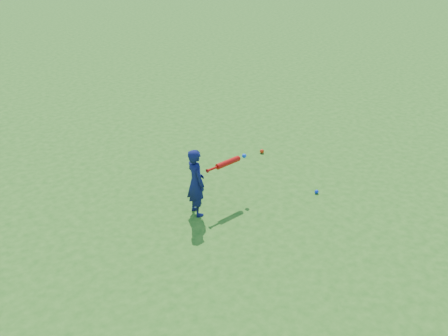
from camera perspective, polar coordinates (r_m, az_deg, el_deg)
name	(u,v)px	position (r m, az deg, el deg)	size (l,w,h in m)	color
ground	(150,214)	(6.92, -8.42, -5.27)	(80.00, 80.00, 0.00)	#2A6818
child	(196,182)	(6.64, -3.23, -1.65)	(0.35, 0.23, 0.96)	#10164D
ground_ball_red	(262,151)	(8.53, 4.35, 1.93)	(0.07, 0.07, 0.07)	red
ground_ball_blue	(317,192)	(7.43, 10.54, -2.68)	(0.06, 0.06, 0.06)	#0D2FDD
bat_swing	(229,162)	(6.86, 0.61, 0.70)	(0.72, 0.10, 0.08)	red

